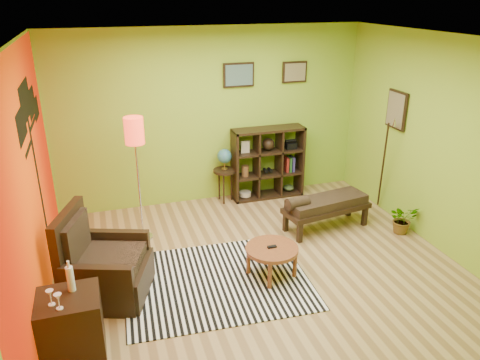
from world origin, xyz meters
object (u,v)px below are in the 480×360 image
object	(u,v)px
coffee_table	(272,251)
floor_lamp	(135,142)
cube_shelf	(269,163)
armchair	(103,270)
side_cabinet	(71,327)
potted_plant	(402,222)
globe_table	(225,162)
bench	(325,205)

from	to	relation	value
coffee_table	floor_lamp	distance (m)	2.28
floor_lamp	cube_shelf	bearing A→B (deg)	20.96
armchair	floor_lamp	world-z (taller)	floor_lamp
side_cabinet	floor_lamp	xyz separation A→B (m)	(0.90, 2.15, 1.09)
floor_lamp	potted_plant	bearing A→B (deg)	-15.02
coffee_table	globe_table	bearing A→B (deg)	88.55
bench	potted_plant	xyz separation A→B (m)	(1.03, -0.45, -0.22)
floor_lamp	globe_table	size ratio (longest dim) A/B	1.94
side_cabinet	armchair	bearing A→B (deg)	71.29
coffee_table	floor_lamp	size ratio (longest dim) A/B	0.36
side_cabinet	potted_plant	distance (m)	4.66
globe_table	potted_plant	distance (m)	2.87
coffee_table	bench	xyz separation A→B (m)	(1.18, 0.92, 0.05)
side_cabinet	cube_shelf	bearing A→B (deg)	43.94
floor_lamp	globe_table	world-z (taller)	floor_lamp
globe_table	coffee_table	bearing A→B (deg)	-91.45
coffee_table	cube_shelf	xyz separation A→B (m)	(0.82, 2.28, 0.26)
cube_shelf	bench	distance (m)	1.43
side_cabinet	bench	bearing A→B (deg)	25.24
cube_shelf	armchair	bearing A→B (deg)	-143.63
potted_plant	side_cabinet	bearing A→B (deg)	-165.25
globe_table	cube_shelf	size ratio (longest dim) A/B	0.76
bench	cube_shelf	bearing A→B (deg)	104.71
armchair	bench	size ratio (longest dim) A/B	0.81
coffee_table	armchair	world-z (taller)	armchair
cube_shelf	bench	size ratio (longest dim) A/B	0.89
floor_lamp	bench	world-z (taller)	floor_lamp
coffee_table	cube_shelf	distance (m)	2.44
coffee_table	globe_table	world-z (taller)	globe_table
side_cabinet	cube_shelf	xyz separation A→B (m)	(3.11, 3.00, 0.26)
coffee_table	bench	distance (m)	1.49
coffee_table	cube_shelf	size ratio (longest dim) A/B	0.54
globe_table	bench	distance (m)	1.80
floor_lamp	potted_plant	xyz separation A→B (m)	(3.60, -0.97, -1.26)
floor_lamp	globe_table	bearing A→B (deg)	30.82
bench	side_cabinet	bearing A→B (deg)	-154.76
armchair	coffee_table	bearing A→B (deg)	-6.54
coffee_table	globe_table	xyz separation A→B (m)	(0.06, 2.30, 0.35)
coffee_table	floor_lamp	xyz separation A→B (m)	(-1.40, 1.44, 1.09)
coffee_table	side_cabinet	distance (m)	2.40
coffee_table	globe_table	distance (m)	2.33
globe_table	side_cabinet	bearing A→B (deg)	-127.93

